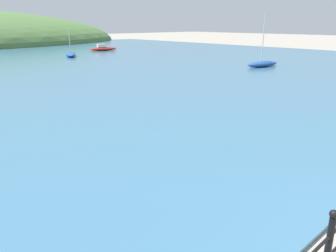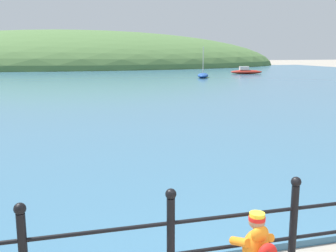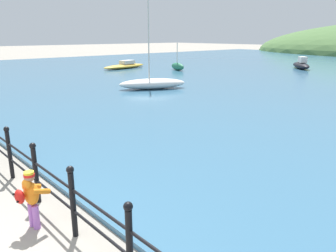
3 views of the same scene
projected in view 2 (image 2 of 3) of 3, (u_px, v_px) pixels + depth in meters
water at (86, 82)px, 33.52m from camera, size 80.00×60.00×0.10m
far_hillside at (73, 66)px, 68.08m from camera, size 73.45×40.39×12.22m
iron_railing at (293, 223)px, 4.63m from camera, size 9.14×0.12×1.21m
child_in_coat at (257, 250)px, 4.07m from camera, size 0.42×0.55×1.00m
boat_far_left at (246, 71)px, 43.58m from camera, size 3.69×1.97×0.84m
boat_far_right at (203, 75)px, 37.62m from camera, size 2.12×3.25×2.92m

